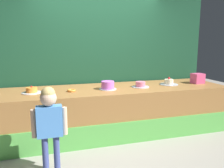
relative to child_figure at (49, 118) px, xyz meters
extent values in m
plane|color=gray|center=(1.01, 0.52, -0.71)|extent=(12.00, 12.00, 0.00)
cube|color=#9E6B38|center=(1.01, 1.07, -0.30)|extent=(4.39, 1.10, 0.82)
cube|color=#59B24C|center=(1.01, 0.51, -0.53)|extent=(4.39, 0.02, 0.37)
cube|color=#19472D|center=(1.01, 1.72, 0.72)|extent=(4.60, 0.08, 2.86)
cylinder|color=#3F4C8C|center=(-0.07, 0.00, -0.47)|extent=(0.08, 0.08, 0.49)
cylinder|color=#3F4C8C|center=(0.07, 0.00, -0.47)|extent=(0.08, 0.08, 0.49)
cube|color=#4C8CD8|center=(0.00, 0.00, -0.03)|extent=(0.30, 0.14, 0.38)
cylinder|color=beige|center=(-0.18, 0.00, -0.05)|extent=(0.06, 0.06, 0.35)
cylinder|color=beige|center=(0.18, 0.00, -0.05)|extent=(0.06, 0.06, 0.35)
sphere|color=beige|center=(0.00, 0.00, 0.25)|extent=(0.19, 0.19, 0.19)
sphere|color=tan|center=(0.00, 0.00, 0.31)|extent=(0.17, 0.17, 0.17)
cube|color=#E04C81|center=(2.87, 1.06, 0.20)|extent=(0.23, 0.21, 0.19)
torus|color=orange|center=(0.38, 0.98, 0.12)|extent=(0.14, 0.14, 0.04)
cylinder|color=silver|center=(-0.24, 1.05, 0.11)|extent=(0.31, 0.31, 0.01)
cylinder|color=orange|center=(-0.24, 1.05, 0.16)|extent=(0.17, 0.17, 0.08)
sphere|color=red|center=(-0.24, 1.05, 0.21)|extent=(0.03, 0.03, 0.03)
cylinder|color=silver|center=(1.01, 0.98, 0.11)|extent=(0.30, 0.30, 0.01)
cylinder|color=#CC66D8|center=(1.01, 0.98, 0.18)|extent=(0.22, 0.22, 0.13)
cylinder|color=silver|center=(1.63, 1.01, 0.11)|extent=(0.32, 0.32, 0.01)
cylinder|color=pink|center=(1.63, 1.01, 0.16)|extent=(0.17, 0.17, 0.09)
cylinder|color=silver|center=(2.25, 1.08, 0.11)|extent=(0.35, 0.35, 0.01)
cylinder|color=beige|center=(2.25, 1.08, 0.16)|extent=(0.17, 0.17, 0.09)
sphere|color=red|center=(2.25, 1.08, 0.23)|extent=(0.04, 0.04, 0.04)
camera|label=1|loc=(-0.03, -2.74, 0.90)|focal=36.71mm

